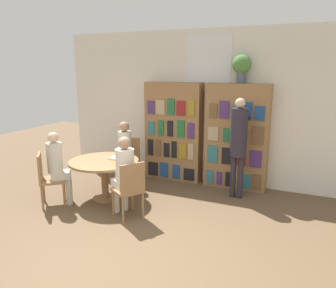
# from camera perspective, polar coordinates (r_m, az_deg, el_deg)

# --- Properties ---
(ground_plane) EXTENTS (16.00, 16.00, 0.00)m
(ground_plane) POSITION_cam_1_polar(r_m,az_deg,el_deg) (4.22, -7.93, -19.45)
(ground_plane) COLOR brown
(wall_back) EXTENTS (6.40, 0.07, 3.00)m
(wall_back) POSITION_cam_1_polar(r_m,az_deg,el_deg) (6.57, 6.90, 6.38)
(wall_back) COLOR silver
(wall_back) RESTS_ON ground_plane
(bookshelf_left) EXTENTS (1.17, 0.34, 1.99)m
(bookshelf_left) POSITION_cam_1_polar(r_m,az_deg,el_deg) (6.69, 0.99, 2.14)
(bookshelf_left) COLOR olive
(bookshelf_left) RESTS_ON ground_plane
(bookshelf_right) EXTENTS (1.17, 0.34, 1.99)m
(bookshelf_right) POSITION_cam_1_polar(r_m,az_deg,el_deg) (6.31, 11.85, 1.18)
(bookshelf_right) COLOR olive
(bookshelf_right) RESTS_ON ground_plane
(flower_vase) EXTENTS (0.35, 0.35, 0.51)m
(flower_vase) POSITION_cam_1_polar(r_m,az_deg,el_deg) (6.18, 12.70, 13.12)
(flower_vase) COLOR #475166
(flower_vase) RESTS_ON bookshelf_right
(reading_table) EXTENTS (1.20, 1.20, 0.71)m
(reading_table) POSITION_cam_1_polar(r_m,az_deg,el_deg) (5.80, -11.05, -3.93)
(reading_table) COLOR olive
(reading_table) RESTS_ON ground_plane
(chair_near_camera) EXTENTS (0.56, 0.56, 0.90)m
(chair_near_camera) POSITION_cam_1_polar(r_m,az_deg,el_deg) (5.82, -20.26, -5.32)
(chair_near_camera) COLOR olive
(chair_near_camera) RESTS_ON ground_plane
(chair_left_side) EXTENTS (0.43, 0.43, 0.90)m
(chair_left_side) POSITION_cam_1_polar(r_m,az_deg,el_deg) (6.61, -6.92, -2.43)
(chair_left_side) COLOR olive
(chair_left_side) RESTS_ON ground_plane
(chair_far_side) EXTENTS (0.55, 0.55, 0.90)m
(chair_far_side) POSITION_cam_1_polar(r_m,az_deg,el_deg) (5.02, -6.67, -7.49)
(chair_far_side) COLOR olive
(chair_far_side) RESTS_ON ground_plane
(seated_reader_left) EXTENTS (0.28, 0.38, 1.26)m
(seated_reader_left) POSITION_cam_1_polar(r_m,az_deg,el_deg) (6.40, -7.69, -1.01)
(seated_reader_left) COLOR beige
(seated_reader_left) RESTS_ON ground_plane
(seated_reader_right) EXTENTS (0.42, 0.41, 1.26)m
(seated_reader_right) POSITION_cam_1_polar(r_m,az_deg,el_deg) (5.09, -7.67, -4.56)
(seated_reader_right) COLOR silver
(seated_reader_right) RESTS_ON ground_plane
(seated_reader_back) EXTENTS (0.40, 0.40, 1.25)m
(seated_reader_back) POSITION_cam_1_polar(r_m,az_deg,el_deg) (5.75, -18.60, -3.35)
(seated_reader_back) COLOR beige
(seated_reader_back) RESTS_ON ground_plane
(librarian_standing) EXTENTS (0.29, 0.56, 1.77)m
(librarian_standing) POSITION_cam_1_polar(r_m,az_deg,el_deg) (5.78, 12.21, 0.98)
(librarian_standing) COLOR #28232D
(librarian_standing) RESTS_ON ground_plane
(open_book_on_table) EXTENTS (0.24, 0.18, 0.03)m
(open_book_on_table) POSITION_cam_1_polar(r_m,az_deg,el_deg) (5.80, -8.97, -2.47)
(open_book_on_table) COLOR silver
(open_book_on_table) RESTS_ON reading_table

